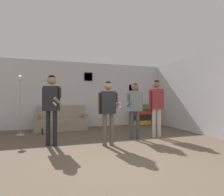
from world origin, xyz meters
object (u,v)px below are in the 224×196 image
Objects in this scene: person_player_foreground_center at (108,106)px; person_spectator_near_bookshelf at (157,102)px; person_player_foreground_left at (52,102)px; person_watcher_holding_cup at (135,104)px; bottle_on_floor at (42,131)px; couch at (62,122)px; bookshelf at (141,115)px; floor_lamp at (20,100)px.

person_spectator_near_bookshelf is (1.69, 0.49, 0.10)m from person_player_foreground_center.
person_player_foreground_left is 2.33m from person_watcher_holding_cup.
person_player_foreground_center reaches higher than bottle_on_floor.
person_watcher_holding_cup is (2.03, -2.23, 0.72)m from couch.
person_player_foreground_left is at bearing -177.89° from person_watcher_holding_cup.
bookshelf is (3.47, 0.19, 0.16)m from couch.
person_spectator_near_bookshelf is at bearing 1.08° from person_watcher_holding_cup.
person_player_foreground_left is (-0.30, -2.32, 0.81)m from couch.
person_watcher_holding_cup reaches higher than bookshelf.
bookshelf is 2.60m from person_spectator_near_bookshelf.
person_player_foreground_left reaches higher than person_player_foreground_center.
floor_lamp reaches higher than person_spectator_near_bookshelf.
floor_lamp is 1.90m from person_player_foreground_left.
person_watcher_holding_cup is 0.94× the size of person_spectator_near_bookshelf.
bottle_on_floor is (-1.71, 2.01, -0.91)m from person_player_foreground_center.
person_player_foreground_center is 7.23× the size of bottle_on_floor.
person_spectator_near_bookshelf is at bearing -24.06° from bottle_on_floor.
couch is 3.63m from person_spectator_near_bookshelf.
person_player_foreground_center is at bearing -68.46° from couch.
couch is at bearing 111.54° from person_player_foreground_center.
person_watcher_holding_cup is (0.96, 0.48, 0.02)m from person_player_foreground_center.
bookshelf is 4.50× the size of bottle_on_floor.
floor_lamp is 1.08× the size of person_player_foreground_left.
person_watcher_holding_cup is at bearing -29.90° from bottle_on_floor.
couch is 8.40× the size of bottle_on_floor.
floor_lamp reaches higher than bottle_on_floor.
person_player_foreground_left is at bearing -146.24° from bookshelf.
bookshelf is at bearing 50.52° from person_player_foreground_center.
person_player_foreground_left is at bearing -97.27° from couch.
couch is at bearing 141.21° from person_spectator_near_bookshelf.
bookshelf is at bearing 59.36° from person_watcher_holding_cup.
person_spectator_near_bookshelf is at bearing -106.22° from bookshelf.
bottle_on_floor is (-2.66, 1.53, -0.92)m from person_watcher_holding_cup.
floor_lamp is 1.24m from bottle_on_floor.
couch is 3.10m from person_watcher_holding_cup.
person_player_foreground_center is at bearing -129.48° from bookshelf.
couch is 2.48m from person_player_foreground_left.
bookshelf is at bearing 10.75° from floor_lamp.
person_spectator_near_bookshelf is (2.76, -2.22, 0.80)m from couch.
bottle_on_floor is at bearing -167.68° from bookshelf.
couch is at bearing 132.21° from person_watcher_holding_cup.
couch is at bearing 28.70° from floor_lamp.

